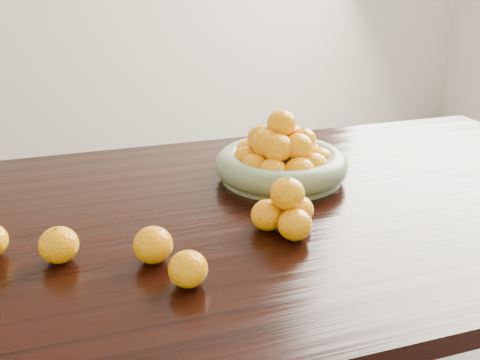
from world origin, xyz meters
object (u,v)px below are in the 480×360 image
object	(u,v)px
dining_table	(234,246)
loose_orange_0	(59,245)
orange_pyramid	(287,210)
fruit_bowl	(281,159)

from	to	relation	value
dining_table	loose_orange_0	size ratio (longest dim) A/B	27.73
dining_table	loose_orange_0	bearing A→B (deg)	-163.69
orange_pyramid	loose_orange_0	size ratio (longest dim) A/B	1.87
dining_table	orange_pyramid	size ratio (longest dim) A/B	14.79
orange_pyramid	loose_orange_0	world-z (taller)	orange_pyramid
fruit_bowl	dining_table	bearing A→B (deg)	-139.22
dining_table	loose_orange_0	xyz separation A→B (m)	(-0.36, -0.11, 0.12)
loose_orange_0	fruit_bowl	bearing A→B (deg)	25.29
fruit_bowl	loose_orange_0	bearing A→B (deg)	-154.71
fruit_bowl	orange_pyramid	distance (m)	0.28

